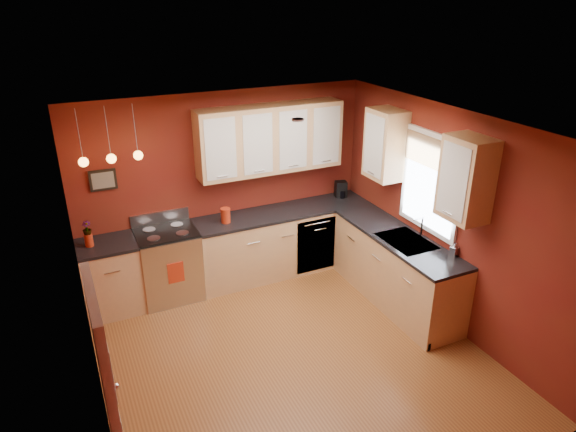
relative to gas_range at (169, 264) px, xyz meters
name	(u,v)px	position (x,y,z in m)	size (l,w,h in m)	color
floor	(292,355)	(0.92, -1.80, -0.48)	(4.20, 4.20, 0.00)	brown
ceiling	(293,128)	(0.92, -1.80, 2.12)	(4.00, 4.20, 0.02)	white
wall_back	(226,187)	(0.92, 0.30, 0.82)	(4.00, 0.02, 2.60)	maroon
wall_front	(426,383)	(0.92, -3.90, 0.82)	(4.00, 0.02, 2.60)	maroon
wall_left	(85,299)	(-1.08, -1.80, 0.82)	(0.02, 4.20, 2.60)	maroon
wall_right	(446,219)	(2.92, -1.80, 0.82)	(0.02, 4.20, 2.60)	maroon
base_cabinets_back_left	(111,278)	(-0.73, 0.00, -0.03)	(0.70, 0.60, 0.90)	tan
base_cabinets_back_right	(284,242)	(1.65, 0.00, -0.03)	(2.54, 0.60, 0.90)	tan
base_cabinets_right	(396,270)	(2.62, -1.35, -0.03)	(0.60, 2.10, 0.90)	tan
counter_back_left	(106,245)	(-0.73, 0.00, 0.44)	(0.70, 0.62, 0.04)	black
counter_back_right	(284,212)	(1.65, 0.00, 0.44)	(2.54, 0.62, 0.04)	black
counter_right	(399,237)	(2.62, -1.35, 0.44)	(0.62, 2.10, 0.04)	black
gas_range	(169,264)	(0.00, 0.00, 0.00)	(0.76, 0.64, 1.11)	#BAB9BE
dishwasher_front	(316,245)	(2.02, -0.29, -0.03)	(0.60, 0.02, 0.80)	#BAB9BE
sink	(406,242)	(2.62, -1.50, 0.43)	(0.50, 0.70, 0.33)	gray
window	(431,180)	(2.89, -1.50, 1.21)	(0.06, 1.02, 1.22)	white
door_left_wall	(113,416)	(-1.05, -3.00, 0.54)	(0.12, 0.82, 2.05)	white
upper_cabinets_back	(270,139)	(1.52, 0.12, 1.47)	(2.00, 0.35, 0.90)	tan
upper_cabinets_right	(422,160)	(2.75, -1.48, 1.47)	(0.35, 1.95, 0.90)	tan
wall_picture	(103,180)	(-0.63, 0.28, 1.17)	(0.32, 0.03, 0.26)	black
pendant_lights	(111,158)	(-0.53, -0.05, 1.53)	(0.71, 0.11, 0.66)	gray
red_canister	(226,215)	(0.79, -0.04, 0.56)	(0.13, 0.13, 0.20)	#B22C13
red_vase	(89,240)	(-0.91, 0.01, 0.54)	(0.10, 0.10, 0.16)	#B22C13
flowers	(87,229)	(-0.91, 0.01, 0.69)	(0.10, 0.10, 0.18)	#B22C13
coffee_maker	(341,190)	(2.64, 0.11, 0.57)	(0.19, 0.19, 0.24)	black
soap_pump	(454,249)	(2.87, -2.05, 0.55)	(0.08, 0.08, 0.17)	silver
dish_towel	(176,273)	(0.01, -0.33, 0.04)	(0.20, 0.01, 0.28)	#B22C13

